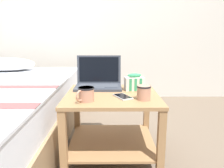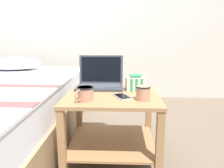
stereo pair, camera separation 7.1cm
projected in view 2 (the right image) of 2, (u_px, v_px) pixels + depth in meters
The scene contains 8 objects.
ground_plane at pixel (112, 156), 1.60m from camera, with size 8.00×8.00×0.00m, color brown.
back_wall at pixel (118, 6), 2.92m from camera, with size 8.00×0.05×2.50m.
bedside_table at pixel (112, 117), 1.53m from camera, with size 0.63×0.59×0.47m.
laptop at pixel (100, 81), 1.69m from camera, with size 0.35×0.25×0.24m.
mug_front_left at pixel (85, 93), 1.33m from camera, with size 0.10×0.12×0.09m.
mug_front_right at pixel (143, 92), 1.35m from camera, with size 0.09×0.13×0.09m.
snack_bag at pixel (135, 83), 1.59m from camera, with size 0.15×0.10×0.12m.
cell_phone at pixel (122, 97), 1.41m from camera, with size 0.13×0.16×0.01m.
Camera 2 is at (0.06, -1.45, 0.86)m, focal length 35.00 mm.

